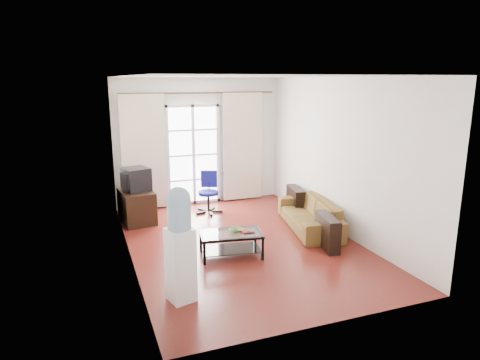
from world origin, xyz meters
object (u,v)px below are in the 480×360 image
object	(u,v)px
water_cooler	(180,242)
tv_stand	(137,206)
coffee_table	(231,241)
task_chair	(209,200)
crt_tv	(135,179)
sofa	(309,214)

from	to	relation	value
water_cooler	tv_stand	bearing A→B (deg)	77.49
coffee_table	task_chair	size ratio (longest dim) A/B	1.20
crt_tv	water_cooler	size ratio (longest dim) A/B	0.40
tv_stand	water_cooler	distance (m)	3.25
crt_tv	water_cooler	xyz separation A→B (m)	(0.12, -3.23, -0.08)
task_chair	water_cooler	xyz separation A→B (m)	(-1.32, -3.32, 0.51)
coffee_table	tv_stand	xyz separation A→B (m)	(-1.14, 2.16, 0.06)
sofa	crt_tv	size ratio (longest dim) A/B	3.40
task_chair	coffee_table	bearing A→B (deg)	-75.80
sofa	water_cooler	bearing A→B (deg)	-46.22
sofa	crt_tv	xyz separation A→B (m)	(-2.89, 1.49, 0.56)
task_chair	water_cooler	bearing A→B (deg)	-89.74
tv_stand	task_chair	distance (m)	1.45
sofa	tv_stand	world-z (taller)	tv_stand
coffee_table	crt_tv	xyz separation A→B (m)	(-1.13, 2.18, 0.59)
tv_stand	water_cooler	size ratio (longest dim) A/B	0.58
water_cooler	sofa	bearing A→B (deg)	17.50
tv_stand	coffee_table	bearing A→B (deg)	-69.10
task_chair	crt_tv	bearing A→B (deg)	-154.64
sofa	coffee_table	distance (m)	1.89
tv_stand	crt_tv	world-z (taller)	crt_tv
sofa	task_chair	bearing A→B (deg)	-125.91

